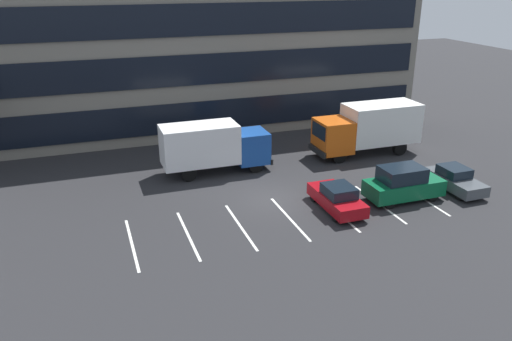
# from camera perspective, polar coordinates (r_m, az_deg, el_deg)

# --- Properties ---
(ground_plane) EXTENTS (120.00, 120.00, 0.00)m
(ground_plane) POSITION_cam_1_polar(r_m,az_deg,el_deg) (29.90, 1.86, -3.28)
(ground_plane) COLOR #262628
(office_building) EXTENTS (36.28, 11.33, 14.40)m
(office_building) POSITION_cam_1_polar(r_m,az_deg,el_deg) (44.67, -6.64, 14.50)
(office_building) COLOR slate
(office_building) RESTS_ON ground_plane
(lot_markings) EXTENTS (16.94, 5.40, 0.01)m
(lot_markings) POSITION_cam_1_polar(r_m,az_deg,el_deg) (27.77, 3.78, -5.36)
(lot_markings) COLOR silver
(lot_markings) RESTS_ON ground_plane
(box_truck_blue) EXTENTS (7.16, 2.37, 3.32)m
(box_truck_blue) POSITION_cam_1_polar(r_m,az_deg,el_deg) (33.43, -4.80, 2.82)
(box_truck_blue) COLOR #194799
(box_truck_blue) RESTS_ON ground_plane
(box_truck_orange) EXTENTS (7.83, 2.59, 3.63)m
(box_truck_orange) POSITION_cam_1_polar(r_m,az_deg,el_deg) (37.68, 12.51, 4.82)
(box_truck_orange) COLOR #D85914
(box_truck_orange) RESTS_ON ground_plane
(sedan_maroon) EXTENTS (1.75, 4.17, 1.49)m
(sedan_maroon) POSITION_cam_1_polar(r_m,az_deg,el_deg) (28.78, 9.07, -3.05)
(sedan_maroon) COLOR maroon
(sedan_maroon) RESTS_ON ground_plane
(suv_forest) EXTENTS (4.53, 1.92, 2.05)m
(suv_forest) POSITION_cam_1_polar(r_m,az_deg,el_deg) (30.74, 16.15, -1.45)
(suv_forest) COLOR #0C5933
(suv_forest) RESTS_ON ground_plane
(sedan_charcoal) EXTENTS (1.69, 4.03, 1.44)m
(sedan_charcoal) POSITION_cam_1_polar(r_m,az_deg,el_deg) (33.25, 21.37, -0.93)
(sedan_charcoal) COLOR #474C51
(sedan_charcoal) RESTS_ON ground_plane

